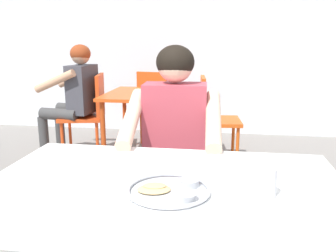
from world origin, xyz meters
TOP-DOWN VIEW (x-y plane):
  - back_wall at (0.00, 3.70)m, footprint 12.00×0.12m
  - table_foreground at (-0.02, 0.09)m, footprint 1.29×0.84m
  - thali_tray at (0.01, 0.01)m, footprint 0.28×0.28m
  - drinking_cup at (0.32, 0.04)m, footprint 0.07×0.07m
  - chair_foreground at (-0.08, 0.96)m, footprint 0.46×0.46m
  - diner_foreground at (-0.07, 0.74)m, footprint 0.51×0.56m
  - table_background_red at (-0.54, 2.39)m, footprint 0.85×0.87m
  - chair_red_left at (-1.19, 2.45)m, footprint 0.51×0.52m
  - chair_red_right at (0.09, 2.42)m, footprint 0.43×0.45m
  - chair_red_far at (-0.60, 3.05)m, footprint 0.46×0.49m
  - patron_background at (-1.33, 2.40)m, footprint 0.59×0.54m

SIDE VIEW (x-z plane):
  - chair_red_far at x=-0.60m, z-range 0.06..0.93m
  - chair_foreground at x=-0.08m, z-range 0.07..0.93m
  - chair_red_left at x=-1.19m, z-range 0.07..0.95m
  - chair_red_right at x=0.09m, z-range 0.07..0.95m
  - table_background_red at x=-0.54m, z-range 0.27..0.99m
  - table_foreground at x=-0.02m, z-range 0.30..1.04m
  - patron_background at x=-1.33m, z-range 0.12..1.30m
  - diner_foreground at x=-0.07m, z-range 0.12..1.32m
  - thali_tray at x=0.01m, z-range 0.73..0.76m
  - drinking_cup at x=0.32m, z-range 0.74..0.84m
  - back_wall at x=0.00m, z-range 0.00..3.40m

